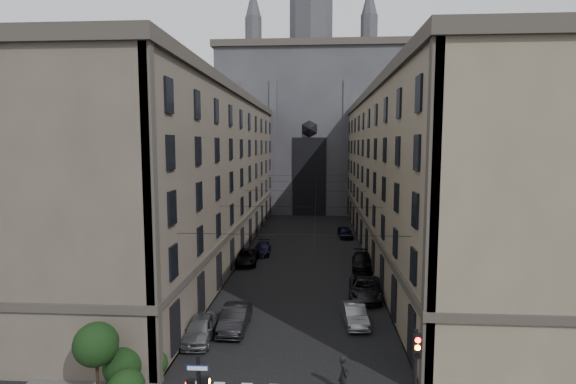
% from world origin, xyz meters
% --- Properties ---
extents(sidewalk_left, '(7.00, 80.00, 0.15)m').
position_xyz_m(sidewalk_left, '(-10.50, 36.00, 0.07)').
color(sidewalk_left, '#383533').
rests_on(sidewalk_left, ground).
extents(sidewalk_right, '(7.00, 80.00, 0.15)m').
position_xyz_m(sidewalk_right, '(10.50, 36.00, 0.07)').
color(sidewalk_right, '#383533').
rests_on(sidewalk_right, ground).
extents(building_left, '(13.60, 60.60, 18.85)m').
position_xyz_m(building_left, '(-13.44, 36.00, 9.34)').
color(building_left, '#494138').
rests_on(building_left, ground).
extents(building_right, '(13.60, 60.60, 18.85)m').
position_xyz_m(building_right, '(13.44, 36.00, 9.34)').
color(building_right, brown).
rests_on(building_right, ground).
extents(gothic_tower, '(35.00, 23.00, 58.00)m').
position_xyz_m(gothic_tower, '(0.00, 74.96, 17.80)').
color(gothic_tower, '#2D2D33').
rests_on(gothic_tower, ground).
extents(traffic_light_right, '(0.34, 0.50, 5.20)m').
position_xyz_m(traffic_light_right, '(5.60, 1.92, 3.29)').
color(traffic_light_right, black).
rests_on(traffic_light_right, ground).
extents(shrub_cluster, '(3.90, 4.40, 3.90)m').
position_xyz_m(shrub_cluster, '(-8.72, 5.01, 1.80)').
color(shrub_cluster, black).
rests_on(shrub_cluster, sidewalk_left).
extents(tram_wires, '(14.00, 60.00, 0.43)m').
position_xyz_m(tram_wires, '(0.00, 35.63, 7.25)').
color(tram_wires, black).
rests_on(tram_wires, ground).
extents(car_left_near, '(2.12, 4.67, 1.55)m').
position_xyz_m(car_left_near, '(-6.20, 11.67, 0.78)').
color(car_left_near, slate).
rests_on(car_left_near, ground).
extents(car_left_midnear, '(1.74, 4.91, 1.62)m').
position_xyz_m(car_left_midnear, '(-4.20, 13.59, 0.81)').
color(car_left_midnear, black).
rests_on(car_left_midnear, ground).
extents(car_left_midfar, '(2.69, 5.45, 1.49)m').
position_xyz_m(car_left_midfar, '(-6.19, 30.77, 0.74)').
color(car_left_midfar, black).
rests_on(car_left_midfar, ground).
extents(car_left_far, '(2.07, 4.68, 1.34)m').
position_xyz_m(car_left_far, '(-4.92, 35.12, 0.67)').
color(car_left_far, black).
rests_on(car_left_far, ground).
extents(car_right_near, '(1.83, 4.41, 1.42)m').
position_xyz_m(car_right_near, '(4.20, 15.09, 0.71)').
color(car_right_near, gray).
rests_on(car_right_near, ground).
extents(car_right_midnear, '(3.10, 5.96, 1.60)m').
position_xyz_m(car_right_midnear, '(5.51, 20.72, 0.80)').
color(car_right_midnear, black).
rests_on(car_right_midnear, ground).
extents(car_right_midfar, '(2.56, 5.48, 1.55)m').
position_xyz_m(car_right_midfar, '(6.20, 29.68, 0.77)').
color(car_right_midfar, black).
rests_on(car_right_midfar, ground).
extents(car_right_far, '(2.21, 4.60, 1.52)m').
position_xyz_m(car_right_far, '(5.34, 45.10, 0.76)').
color(car_right_far, black).
rests_on(car_right_far, ground).
extents(pedestrian, '(0.66, 0.83, 1.99)m').
position_xyz_m(pedestrian, '(2.88, 6.09, 0.99)').
color(pedestrian, black).
rests_on(pedestrian, ground).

